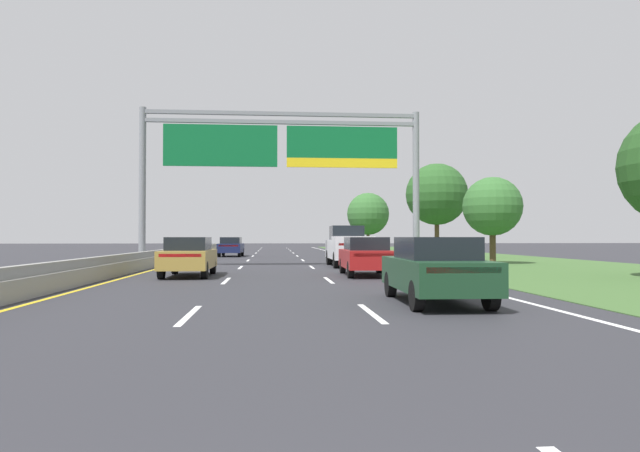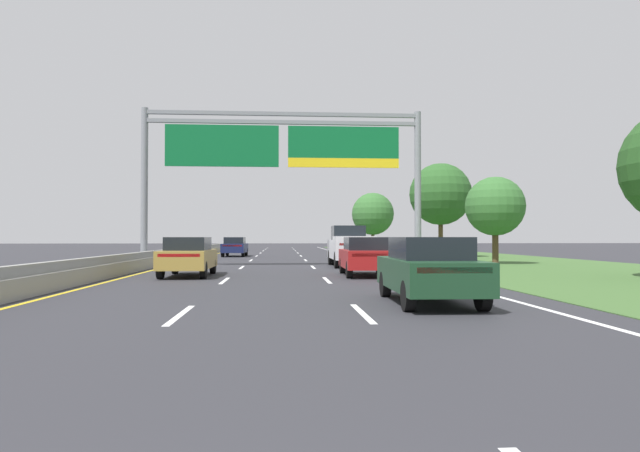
# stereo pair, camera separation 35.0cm
# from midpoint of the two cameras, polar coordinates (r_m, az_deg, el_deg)

# --- Properties ---
(ground_plane) EXTENTS (220.00, 220.00, 0.00)m
(ground_plane) POSITION_cam_midpoint_polar(r_m,az_deg,el_deg) (36.16, -4.74, -3.62)
(ground_plane) COLOR #2B2B30
(lane_striping) EXTENTS (11.96, 106.00, 0.01)m
(lane_striping) POSITION_cam_midpoint_polar(r_m,az_deg,el_deg) (35.70, -4.74, -3.64)
(lane_striping) COLOR white
(lane_striping) RESTS_ON ground
(grass_verge_right) EXTENTS (14.00, 110.00, 0.02)m
(grass_verge_right) POSITION_cam_midpoint_polar(r_m,az_deg,el_deg) (38.75, 16.39, -3.39)
(grass_verge_right) COLOR #3D602D
(grass_verge_right) RESTS_ON ground
(median_barrier_concrete) EXTENTS (0.60, 110.00, 0.85)m
(median_barrier_concrete) POSITION_cam_midpoint_polar(r_m,az_deg,el_deg) (36.74, -15.11, -2.99)
(median_barrier_concrete) COLOR gray
(median_barrier_concrete) RESTS_ON ground
(overhead_sign_gantry) EXTENTS (15.06, 0.42, 8.45)m
(overhead_sign_gantry) POSITION_cam_midpoint_polar(r_m,az_deg,el_deg) (30.79, -4.16, 7.24)
(overhead_sign_gantry) COLOR gray
(overhead_sign_gantry) RESTS_ON ground
(pickup_truck_white) EXTENTS (2.01, 5.40, 2.20)m
(pickup_truck_white) POSITION_cam_midpoint_polar(r_m,az_deg,el_deg) (30.62, 2.53, -2.06)
(pickup_truck_white) COLOR silver
(pickup_truck_white) RESTS_ON ground
(car_red_right_lane_sedan) EXTENTS (1.92, 4.44, 1.57)m
(car_red_right_lane_sedan) POSITION_cam_midpoint_polar(r_m,az_deg,el_deg) (23.26, 4.19, -2.98)
(car_red_right_lane_sedan) COLOR maroon
(car_red_right_lane_sedan) RESTS_ON ground
(car_navy_left_lane_sedan) EXTENTS (1.93, 4.44, 1.57)m
(car_navy_left_lane_sedan) POSITION_cam_midpoint_polar(r_m,az_deg,el_deg) (47.02, -9.13, -2.03)
(car_navy_left_lane_sedan) COLOR #161E47
(car_navy_left_lane_sedan) RESTS_ON ground
(car_gold_left_lane_sedan) EXTENTS (1.82, 4.40, 1.57)m
(car_gold_left_lane_sedan) POSITION_cam_midpoint_polar(r_m,az_deg,el_deg) (23.41, -13.45, -2.94)
(car_gold_left_lane_sedan) COLOR #A38438
(car_gold_left_lane_sedan) RESTS_ON ground
(car_darkgreen_right_lane_sedan) EXTENTS (1.92, 4.44, 1.57)m
(car_darkgreen_right_lane_sedan) POSITION_cam_midpoint_polar(r_m,az_deg,el_deg) (13.80, 10.79, -4.23)
(car_darkgreen_right_lane_sedan) COLOR #193D23
(car_darkgreen_right_lane_sedan) RESTS_ON ground
(roadside_tree_mid) EXTENTS (3.46, 3.46, 5.11)m
(roadside_tree_mid) POSITION_cam_midpoint_polar(r_m,az_deg,el_deg) (34.78, 16.65, 1.88)
(roadside_tree_mid) COLOR #4C3823
(roadside_tree_mid) RESTS_ON ground
(roadside_tree_far) EXTENTS (4.86, 4.86, 7.39)m
(roadside_tree_far) POSITION_cam_midpoint_polar(r_m,az_deg,el_deg) (45.73, 11.42, 3.13)
(roadside_tree_far) COLOR #4C3823
(roadside_tree_far) RESTS_ON ground
(roadside_tree_distant) EXTENTS (4.64, 4.64, 6.46)m
(roadside_tree_distant) POSITION_cam_midpoint_polar(r_m,az_deg,el_deg) (62.64, 4.68, 1.21)
(roadside_tree_distant) COLOR #4C3823
(roadside_tree_distant) RESTS_ON ground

